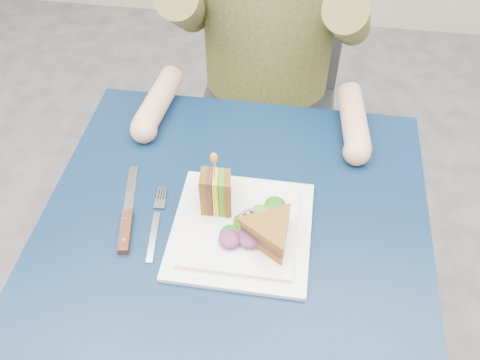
% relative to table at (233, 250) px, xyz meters
% --- Properties ---
extents(table, '(0.75, 0.75, 0.73)m').
position_rel_table_xyz_m(table, '(0.00, 0.00, 0.00)').
color(table, black).
rests_on(table, ground).
extents(chair, '(0.42, 0.40, 0.93)m').
position_rel_table_xyz_m(chair, '(0.00, 0.70, -0.11)').
color(chair, '#47474C').
rests_on(chair, ground).
extents(plate, '(0.26, 0.26, 0.02)m').
position_rel_table_xyz_m(plate, '(0.02, -0.01, 0.09)').
color(plate, white).
rests_on(plate, table).
extents(sandwich_flat, '(0.17, 0.17, 0.05)m').
position_rel_table_xyz_m(sandwich_flat, '(0.07, -0.03, 0.12)').
color(sandwich_flat, brown).
rests_on(sandwich_flat, plate).
extents(sandwich_upright, '(0.08, 0.13, 0.13)m').
position_rel_table_xyz_m(sandwich_upright, '(-0.04, 0.04, 0.13)').
color(sandwich_upright, brown).
rests_on(sandwich_upright, plate).
extents(fork, '(0.03, 0.18, 0.01)m').
position_rel_table_xyz_m(fork, '(-0.15, -0.02, 0.08)').
color(fork, silver).
rests_on(fork, table).
extents(knife, '(0.06, 0.22, 0.02)m').
position_rel_table_xyz_m(knife, '(-0.20, -0.02, 0.09)').
color(knife, silver).
rests_on(knife, table).
extents(toothpick, '(0.01, 0.01, 0.06)m').
position_rel_table_xyz_m(toothpick, '(-0.04, 0.04, 0.20)').
color(toothpick, tan).
rests_on(toothpick, sandwich_upright).
extents(toothpick_frill, '(0.01, 0.01, 0.02)m').
position_rel_table_xyz_m(toothpick_frill, '(-0.04, 0.04, 0.23)').
color(toothpick_frill, orange).
rests_on(toothpick_frill, sandwich_upright).
extents(lettuce_spill, '(0.15, 0.13, 0.02)m').
position_rel_table_xyz_m(lettuce_spill, '(0.02, 0.00, 0.11)').
color(lettuce_spill, '#337A14').
rests_on(lettuce_spill, plate).
extents(onion_ring, '(0.04, 0.04, 0.02)m').
position_rel_table_xyz_m(onion_ring, '(0.03, -0.00, 0.11)').
color(onion_ring, '#9E4C7A').
rests_on(onion_ring, plate).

